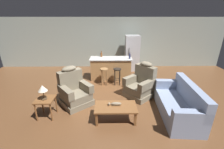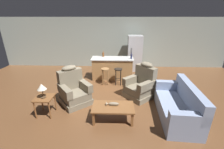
% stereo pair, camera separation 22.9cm
% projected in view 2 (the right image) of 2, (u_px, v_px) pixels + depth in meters
% --- Properties ---
extents(ground_plane, '(12.00, 12.00, 0.00)m').
position_uv_depth(ground_plane, '(111.00, 92.00, 5.53)').
color(ground_plane, brown).
extents(back_wall, '(12.00, 0.05, 2.60)m').
position_uv_depth(back_wall, '(113.00, 43.00, 7.97)').
color(back_wall, '#939E93').
rests_on(back_wall, ground_plane).
extents(coffee_table, '(1.10, 0.60, 0.42)m').
position_uv_depth(coffee_table, '(113.00, 108.00, 3.95)').
color(coffee_table, brown).
rests_on(coffee_table, ground_plane).
extents(fish_figurine, '(0.34, 0.10, 0.10)m').
position_uv_depth(fish_figurine, '(112.00, 104.00, 3.96)').
color(fish_figurine, '#4C3823').
rests_on(fish_figurine, coffee_table).
extents(couch, '(0.97, 1.95, 0.94)m').
position_uv_depth(couch, '(178.00, 106.00, 4.09)').
color(couch, '#8493B2').
rests_on(couch, ground_plane).
extents(recliner_near_lamp, '(1.18, 1.18, 1.20)m').
position_uv_depth(recliner_near_lamp, '(74.00, 90.00, 4.77)').
color(recliner_near_lamp, '#756B56').
rests_on(recliner_near_lamp, ground_plane).
extents(recliner_near_island, '(1.19, 1.19, 1.20)m').
position_uv_depth(recliner_near_island, '(141.00, 85.00, 5.13)').
color(recliner_near_island, '#756B56').
rests_on(recliner_near_island, ground_plane).
extents(end_table, '(0.48, 0.48, 0.56)m').
position_uv_depth(end_table, '(45.00, 100.00, 4.13)').
color(end_table, brown).
rests_on(end_table, ground_plane).
extents(table_lamp, '(0.24, 0.24, 0.41)m').
position_uv_depth(table_lamp, '(42.00, 87.00, 3.96)').
color(table_lamp, '#4C3823').
rests_on(table_lamp, end_table).
extents(kitchen_island, '(1.80, 0.70, 0.95)m').
position_uv_depth(kitchen_island, '(112.00, 68.00, 6.62)').
color(kitchen_island, '#9E7042').
rests_on(kitchen_island, ground_plane).
extents(bar_stool_left, '(0.32, 0.32, 0.68)m').
position_uv_depth(bar_stool_left, '(105.00, 73.00, 6.04)').
color(bar_stool_left, olive).
rests_on(bar_stool_left, ground_plane).
extents(bar_stool_right, '(0.32, 0.32, 0.68)m').
position_uv_depth(bar_stool_right, '(118.00, 74.00, 6.03)').
color(bar_stool_right, black).
rests_on(bar_stool_right, ground_plane).
extents(refrigerator, '(0.70, 0.69, 1.76)m').
position_uv_depth(refrigerator, '(135.00, 53.00, 7.55)').
color(refrigerator, '#B7B7BC').
rests_on(refrigerator, ground_plane).
extents(bottle_tall_green, '(0.09, 0.09, 0.25)m').
position_uv_depth(bottle_tall_green, '(103.00, 55.00, 6.63)').
color(bottle_tall_green, brown).
rests_on(bottle_tall_green, kitchen_island).
extents(bottle_short_amber, '(0.08, 0.08, 0.27)m').
position_uv_depth(bottle_short_amber, '(131.00, 56.00, 6.27)').
color(bottle_short_amber, '#23284C').
rests_on(bottle_short_amber, kitchen_island).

